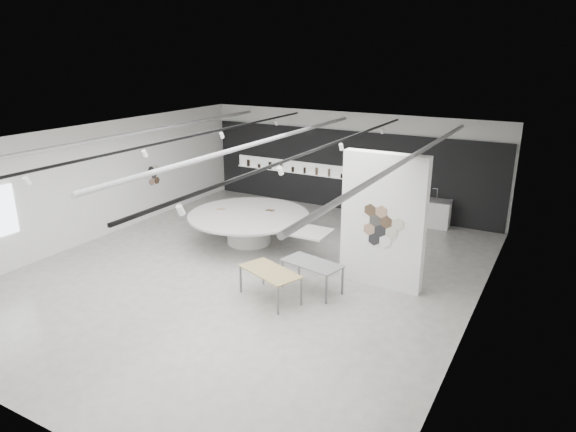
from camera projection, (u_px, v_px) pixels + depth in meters
The scene contains 7 objects.
room at pixel (246, 202), 14.03m from camera, with size 12.02×14.02×3.82m.
back_wall_display at pixel (345, 171), 19.94m from camera, with size 11.80×0.27×3.10m.
partition_column at pixel (383, 222), 13.28m from camera, with size 2.20×0.38×3.60m.
display_island at pixel (251, 224), 16.59m from camera, with size 5.05×3.98×1.00m.
sample_table_wood at pixel (270, 273), 12.85m from camera, with size 1.83×1.36×0.77m.
sample_table_stone at pixel (312, 265), 13.27m from camera, with size 1.68×1.08×0.80m.
kitchen_counter at pixel (426, 212), 18.37m from camera, with size 1.76×0.77×1.36m.
Camera 1 is at (7.50, -11.18, 6.05)m, focal length 32.00 mm.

